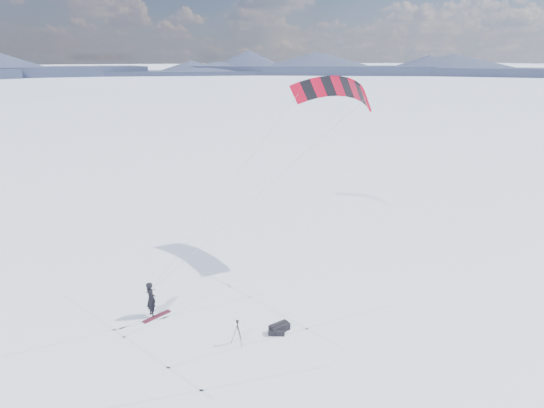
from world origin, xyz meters
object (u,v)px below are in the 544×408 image
snowboard (157,316)px  gear_bag_a (279,327)px  gear_bag_b (277,331)px  snowkiter (153,315)px  tripod (238,329)px

snowboard → gear_bag_a: bearing=-58.3°
snowboard → gear_bag_b: bearing=-60.8°
gear_bag_b → snowkiter: bearing=169.6°
snowkiter → snowboard: 0.29m
snowkiter → gear_bag_a: bearing=-143.6°
snowkiter → snowboard: bearing=-160.5°
snowboard → tripod: size_ratio=1.30×
gear_bag_a → gear_bag_b: 0.29m
snowboard → gear_bag_b: gear_bag_b is taller
tripod → gear_bag_b: size_ratio=1.38×
snowboard → gear_bag_b: size_ratio=1.80×
gear_bag_b → tripod: bearing=-154.0°
tripod → gear_bag_a: tripod is taller
snowkiter → tripod: tripod is taller
snowkiter → snowboard: size_ratio=1.20×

